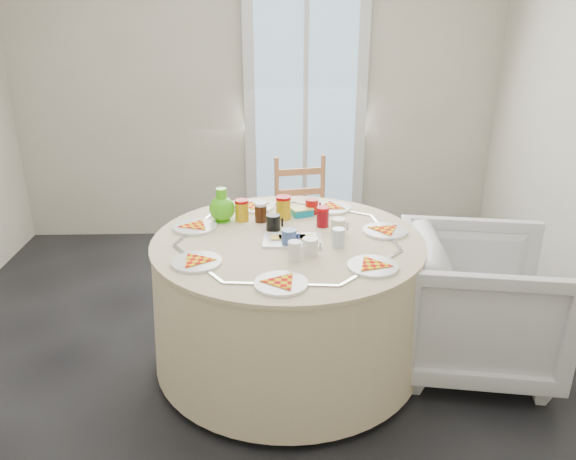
{
  "coord_description": "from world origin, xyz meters",
  "views": [
    {
      "loc": [
        0.11,
        -2.7,
        1.89
      ],
      "look_at": [
        0.2,
        0.04,
        0.8
      ],
      "focal_mm": 35.0,
      "sensor_mm": 36.0,
      "label": 1
    }
  ],
  "objects_px": {
    "armchair": "(478,302)",
    "table": "(288,301)",
    "wooden_chair": "(305,219)",
    "green_pitcher": "(222,201)"
  },
  "relations": [
    {
      "from": "armchair",
      "to": "table",
      "type": "bearing_deg",
      "value": 95.74
    },
    {
      "from": "wooden_chair",
      "to": "green_pitcher",
      "type": "bearing_deg",
      "value": -134.48
    },
    {
      "from": "table",
      "to": "wooden_chair",
      "type": "height_order",
      "value": "wooden_chair"
    },
    {
      "from": "wooden_chair",
      "to": "green_pitcher",
      "type": "height_order",
      "value": "green_pitcher"
    },
    {
      "from": "table",
      "to": "wooden_chair",
      "type": "bearing_deg",
      "value": 81.55
    },
    {
      "from": "table",
      "to": "green_pitcher",
      "type": "bearing_deg",
      "value": 142.92
    },
    {
      "from": "armchair",
      "to": "wooden_chair",
      "type": "bearing_deg",
      "value": 48.38
    },
    {
      "from": "wooden_chair",
      "to": "armchair",
      "type": "relative_size",
      "value": 1.08
    },
    {
      "from": "table",
      "to": "green_pitcher",
      "type": "relative_size",
      "value": 7.82
    },
    {
      "from": "armchair",
      "to": "green_pitcher",
      "type": "xyz_separation_m",
      "value": [
        -1.41,
        0.35,
        0.48
      ]
    }
  ]
}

